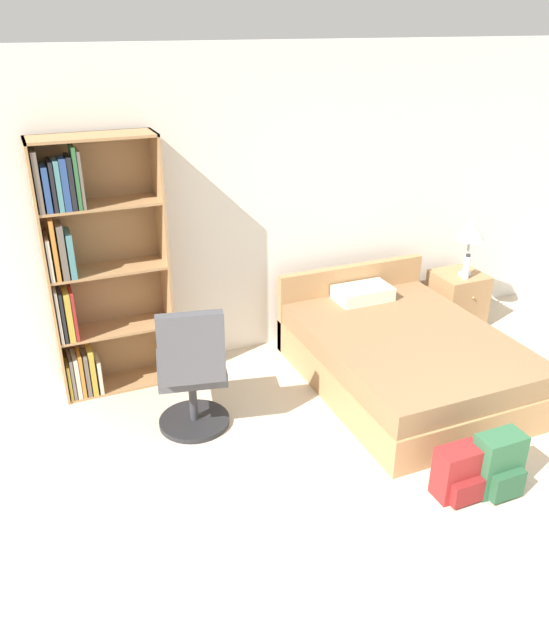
{
  "coord_description": "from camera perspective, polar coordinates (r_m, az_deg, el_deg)",
  "views": [
    {
      "loc": [
        -2.16,
        -1.6,
        2.76
      ],
      "look_at": [
        -0.66,
        1.98,
        0.87
      ],
      "focal_mm": 35.0,
      "sensor_mm": 36.0,
      "label": 1
    }
  ],
  "objects": [
    {
      "name": "ground_plane",
      "position": [
        3.85,
        22.76,
        -22.41
      ],
      "size": [
        14.0,
        14.0,
        0.0
      ],
      "primitive_type": "plane",
      "color": "beige"
    },
    {
      "name": "wall_back",
      "position": [
        5.48,
        1.38,
        10.57
      ],
      "size": [
        9.0,
        0.06,
        2.6
      ],
      "color": "white",
      "rests_on": "ground_plane"
    },
    {
      "name": "bookshelf",
      "position": [
        4.93,
        -16.52,
        4.4
      ],
      "size": [
        0.9,
        0.33,
        2.02
      ],
      "color": "#AD7F51",
      "rests_on": "ground_plane"
    },
    {
      "name": "bed",
      "position": [
        5.25,
        11.53,
        -3.16
      ],
      "size": [
        1.45,
        1.96,
        0.73
      ],
      "color": "#AD7F51",
      "rests_on": "ground_plane"
    },
    {
      "name": "office_chair",
      "position": [
        4.46,
        -7.56,
        -4.94
      ],
      "size": [
        0.57,
        0.64,
        1.04
      ],
      "color": "#232326",
      "rests_on": "ground_plane"
    },
    {
      "name": "nightstand",
      "position": [
        6.38,
        16.31,
        1.87
      ],
      "size": [
        0.46,
        0.46,
        0.53
      ],
      "color": "#AD7F51",
      "rests_on": "ground_plane"
    },
    {
      "name": "table_lamp",
      "position": [
        6.12,
        17.52,
        7.8
      ],
      "size": [
        0.26,
        0.26,
        0.56
      ],
      "color": "#B2B2B7",
      "rests_on": "nightstand"
    },
    {
      "name": "water_bottle",
      "position": [
        6.14,
        17.14,
        4.66
      ],
      "size": [
        0.07,
        0.07,
        0.24
      ],
      "color": "silver",
      "rests_on": "nightstand"
    },
    {
      "name": "backpack_green",
      "position": [
        4.3,
        19.81,
        -12.37
      ],
      "size": [
        0.3,
        0.23,
        0.42
      ],
      "color": "#2D603D",
      "rests_on": "ground_plane"
    },
    {
      "name": "backpack_red",
      "position": [
        4.2,
        16.47,
        -13.34
      ],
      "size": [
        0.29,
        0.23,
        0.35
      ],
      "color": "maroon",
      "rests_on": "ground_plane"
    }
  ]
}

